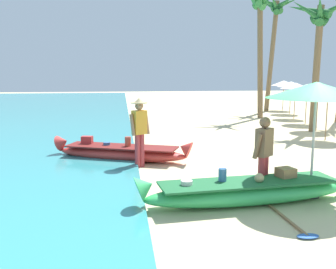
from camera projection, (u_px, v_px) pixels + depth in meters
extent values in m
plane|color=beige|center=(302.00, 188.00, 8.63)|extent=(80.00, 80.00, 0.00)
ellipsoid|color=#38B760|center=(249.00, 193.00, 7.59)|extent=(4.21, 1.24, 0.44)
cone|color=#38B760|center=(145.00, 186.00, 7.10)|extent=(0.48, 0.52, 0.55)
cube|color=#1E6435|center=(249.00, 182.00, 7.55)|extent=(3.56, 1.18, 0.04)
cylinder|color=silver|center=(187.00, 183.00, 7.31)|extent=(0.22, 0.22, 0.10)
cylinder|color=#386699|center=(222.00, 175.00, 7.54)|extent=(0.16, 0.16, 0.26)
sphere|color=tan|center=(259.00, 178.00, 7.49)|extent=(0.18, 0.18, 0.18)
cube|color=#9E754C|center=(286.00, 173.00, 7.84)|extent=(0.40, 0.38, 0.20)
ellipsoid|color=red|center=(122.00, 154.00, 11.24)|extent=(3.83, 2.12, 0.41)
cone|color=red|center=(185.00, 148.00, 10.75)|extent=(0.57, 0.60, 0.55)
cone|color=red|center=(63.00, 142.00, 11.66)|extent=(0.57, 0.60, 0.55)
cube|color=maroon|center=(122.00, 147.00, 11.21)|extent=(3.27, 1.91, 0.04)
cube|color=#B73333|center=(87.00, 140.00, 11.58)|extent=(0.36, 0.27, 0.24)
cylinder|color=#386699|center=(107.00, 144.00, 11.36)|extent=(0.20, 0.20, 0.10)
cylinder|color=#B74C38|center=(128.00, 142.00, 11.18)|extent=(0.18, 0.18, 0.29)
cylinder|color=#B2383D|center=(142.00, 150.00, 10.50)|extent=(0.14, 0.14, 0.90)
cylinder|color=#B2383D|center=(137.00, 151.00, 10.42)|extent=(0.14, 0.14, 0.90)
cube|color=gold|center=(139.00, 122.00, 10.34)|extent=(0.42, 0.38, 0.63)
cylinder|color=#9E7051|center=(147.00, 124.00, 10.47)|extent=(0.18, 0.22, 0.57)
cylinder|color=#9E7051|center=(132.00, 125.00, 10.19)|extent=(0.18, 0.22, 0.57)
sphere|color=#9E7051|center=(139.00, 106.00, 10.27)|extent=(0.22, 0.22, 0.22)
cylinder|color=tan|center=(139.00, 103.00, 10.25)|extent=(0.44, 0.44, 0.02)
cone|color=tan|center=(139.00, 100.00, 10.24)|extent=(0.26, 0.26, 0.12)
cylinder|color=#B2383D|center=(261.00, 177.00, 7.96)|extent=(0.14, 0.14, 0.85)
cylinder|color=#B2383D|center=(265.00, 176.00, 8.06)|extent=(0.14, 0.14, 0.85)
cube|color=brown|center=(264.00, 142.00, 7.89)|extent=(0.42, 0.40, 0.57)
cylinder|color=brown|center=(257.00, 146.00, 7.75)|extent=(0.19, 0.21, 0.52)
cylinder|color=brown|center=(269.00, 143.00, 8.08)|extent=(0.19, 0.21, 0.52)
sphere|color=brown|center=(265.00, 122.00, 7.83)|extent=(0.22, 0.22, 0.22)
cylinder|color=#B7B7BC|center=(313.00, 141.00, 7.89)|extent=(0.05, 0.05, 2.32)
cone|color=#28934C|center=(317.00, 90.00, 7.72)|extent=(1.98, 1.98, 0.32)
cylinder|color=#333338|center=(310.00, 195.00, 8.07)|extent=(0.36, 0.36, 0.06)
cylinder|color=#8E6B47|center=(327.00, 115.00, 14.44)|extent=(0.04, 0.04, 1.90)
cone|color=silver|center=(328.00, 93.00, 14.31)|extent=(1.60, 1.60, 0.32)
cylinder|color=#8E6B47|center=(317.00, 109.00, 16.68)|extent=(0.04, 0.04, 1.90)
cone|color=silver|center=(318.00, 90.00, 16.55)|extent=(1.60, 1.60, 0.32)
cylinder|color=#8E6B47|center=(306.00, 104.00, 18.87)|extent=(0.04, 0.04, 1.90)
cone|color=silver|center=(307.00, 87.00, 18.74)|extent=(1.60, 1.60, 0.32)
cylinder|color=#8E6B47|center=(295.00, 101.00, 20.94)|extent=(0.04, 0.04, 1.90)
cone|color=silver|center=(296.00, 86.00, 20.81)|extent=(1.60, 1.60, 0.32)
cylinder|color=#8E6B47|center=(290.00, 98.00, 23.21)|extent=(0.04, 0.04, 1.90)
cone|color=silver|center=(291.00, 84.00, 23.08)|extent=(1.60, 1.60, 0.32)
cylinder|color=#8E6B47|center=(283.00, 96.00, 25.23)|extent=(0.04, 0.04, 1.90)
cone|color=silver|center=(284.00, 83.00, 25.10)|extent=(1.60, 1.60, 0.32)
cylinder|color=brown|center=(260.00, 57.00, 20.75)|extent=(0.54, 0.28, 6.50)
cone|color=#337F3D|center=(254.00, 0.00, 20.68)|extent=(0.96, 1.70, 1.21)
cylinder|color=brown|center=(272.00, 57.00, 24.27)|extent=(0.70, 0.28, 6.73)
cone|color=#23602D|center=(285.00, 4.00, 23.79)|extent=(1.71, 0.51, 0.95)
cone|color=#23602D|center=(278.00, 7.00, 24.30)|extent=(1.15, 1.89, 1.19)
cone|color=#23602D|center=(271.00, 6.00, 24.25)|extent=(1.05, 1.89, 1.14)
cone|color=#23602D|center=(270.00, 3.00, 23.74)|extent=(1.58, 0.41, 0.83)
cone|color=#23602D|center=(275.00, 4.00, 23.40)|extent=(1.31, 1.52, 1.10)
cone|color=#23602D|center=(284.00, 3.00, 23.45)|extent=(1.23, 1.53, 0.93)
cylinder|color=brown|center=(316.00, 70.00, 16.24)|extent=(0.35, 0.28, 5.16)
cone|color=#23602D|center=(330.00, 12.00, 15.91)|extent=(1.35, 0.38, 1.12)
cone|color=#23602D|center=(321.00, 14.00, 16.26)|extent=(1.11, 1.50, 1.15)
cone|color=#23602D|center=(308.00, 10.00, 16.24)|extent=(1.45, 1.81, 0.84)
cone|color=#23602D|center=(310.00, 12.00, 15.88)|extent=(1.60, 0.58, 1.15)
cone|color=#23602D|center=(320.00, 10.00, 15.47)|extent=(1.10, 1.52, 1.10)
cone|color=#23602D|center=(333.00, 9.00, 15.51)|extent=(1.38, 1.66, 1.04)
cylinder|color=#8E6B47|center=(286.00, 219.00, 6.78)|extent=(0.12, 1.45, 0.05)
ellipsoid|color=#2D60B7|center=(308.00, 236.00, 6.08)|extent=(0.37, 0.22, 0.03)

